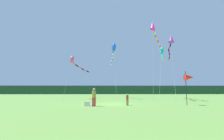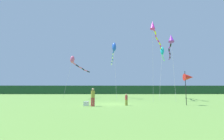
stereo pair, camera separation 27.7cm
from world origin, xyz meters
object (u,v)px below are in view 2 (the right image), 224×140
Objects in this scene: kite_blue at (114,49)px; kite_rainbow at (75,62)px; kite_purple at (171,42)px; person_adult at (93,96)px; person_child at (126,99)px; kite_magenta at (154,30)px; banner_flag_pole at (189,77)px; kite_cyan at (162,52)px; cooler_box at (86,104)px.

kite_blue reaches higher than kite_rainbow.
person_adult is at bearing -141.27° from kite_purple.
kite_blue is (-0.92, 12.71, 8.08)m from person_child.
person_child is 13.25m from kite_purple.
kite_blue is 7.81m from kite_magenta.
person_child is 0.34× the size of banner_flag_pole.
kite_cyan is 6.16m from kite_magenta.
person_adult is at bearing -173.97° from banner_flag_pole.
person_child is 0.11× the size of kite_blue.
person_adult is 0.14× the size of kite_magenta.
kite_rainbow is (-12.89, 4.29, -4.23)m from kite_magenta.
kite_blue is at bearing 94.16° from person_child.
kite_purple is at bearing 45.78° from person_child.
kite_rainbow is (-7.75, 12.48, 5.77)m from person_child.
person_adult is 0.17× the size of kite_purple.
banner_flag_pole is at bearing -82.40° from kite_magenta.
person_child is at bearing 15.25° from person_adult.
kite_rainbow reaches higher than banner_flag_pole.
kite_blue is 8.84m from kite_cyan.
person_child reaches higher than cooler_box.
kite_cyan is at bearing 84.90° from kite_purple.
kite_rainbow is (-15.14, 4.88, -2.18)m from kite_purple.
kite_rainbow is (-13.97, 12.35, 3.68)m from banner_flag_pole.
kite_purple is (10.55, 8.46, 7.65)m from person_adult.
kite_cyan reaches higher than person_adult.
cooler_box is at bearing -136.38° from kite_magenta.
cooler_box is 0.05× the size of kite_blue.
kite_blue is 7.21m from kite_rainbow.
cooler_box is 14.78m from kite_rainbow.
kite_rainbow is at bearing -178.05° from kite_blue.
kite_blue is 1.34× the size of kite_rainbow.
kite_rainbow is at bearing 138.52° from banner_flag_pole.
kite_magenta is 1.22× the size of kite_purple.
kite_cyan is (11.72, 13.57, 8.14)m from cooler_box.
kite_magenta is at bearing 97.60° from banner_flag_pole.
kite_purple is (2.25, -0.58, -2.05)m from kite_magenta.
person_child is 0.12× the size of kite_purple.
kite_cyan reaches higher than banner_flag_pole.
banner_flag_pole is at bearing -98.94° from kite_purple.
kite_cyan is at bearing 49.17° from cooler_box.
kite_blue is (2.90, 13.07, 8.50)m from cooler_box.
kite_cyan is at bearing 3.20° from kite_blue.
kite_purple reaches higher than kite_rainbow.
kite_blue is (-7.14, 12.58, 5.99)m from banner_flag_pole.
banner_flag_pole reaches higher than person_adult.
kite_purple is at bearing -17.85° from kite_rainbow.
kite_magenta is at bearing 165.46° from kite_purple.
cooler_box is (-0.67, 0.50, -0.72)m from person_adult.
person_child is (3.15, 0.86, -0.29)m from person_adult.
banner_flag_pole is 14.33m from kite_cyan.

